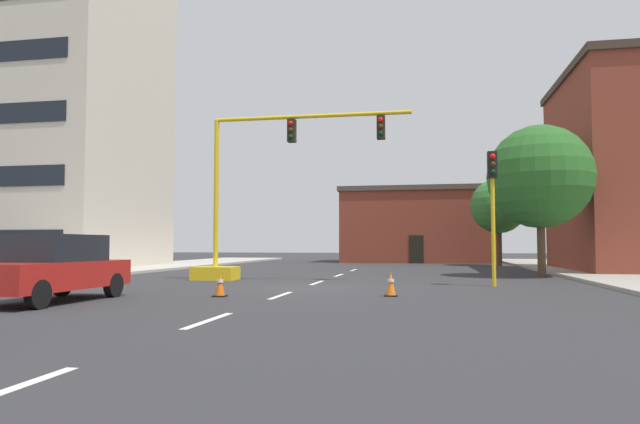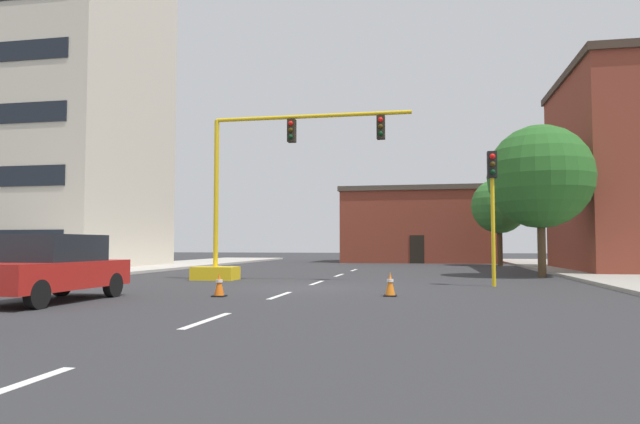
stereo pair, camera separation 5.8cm
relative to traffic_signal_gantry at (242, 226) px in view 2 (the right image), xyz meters
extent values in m
plane|color=#2D2D30|center=(3.37, -3.51, -2.25)|extent=(160.00, 160.00, 0.00)
cube|color=#B2ADA3|center=(-9.75, 4.49, -2.18)|extent=(6.00, 56.00, 0.14)
cube|color=#9E998E|center=(16.49, 4.49, -2.18)|extent=(6.00, 56.00, 0.14)
cube|color=silver|center=(3.37, -12.01, -2.24)|extent=(0.16, 2.40, 0.01)
cube|color=silver|center=(3.37, -6.51, -2.24)|extent=(0.16, 2.40, 0.01)
cube|color=silver|center=(3.37, -1.01, -2.24)|extent=(0.16, 2.40, 0.01)
cube|color=silver|center=(3.37, 4.49, -2.24)|extent=(0.16, 2.40, 0.01)
cube|color=silver|center=(3.37, 9.99, -2.24)|extent=(0.16, 2.40, 0.01)
cube|color=beige|center=(-16.24, 9.18, 7.98)|extent=(12.69, 10.59, 20.46)
cube|color=brown|center=(6.72, 25.88, 0.64)|extent=(12.22, 7.15, 5.76)
cube|color=#4C4238|center=(6.72, 25.88, 3.72)|extent=(12.52, 7.45, 0.40)
cube|color=black|center=(6.72, 22.28, -1.15)|extent=(1.10, 0.06, 2.20)
cube|color=yellow|center=(-1.16, 0.00, -1.97)|extent=(1.80, 1.20, 0.55)
cylinder|color=yellow|center=(-1.16, 0.00, 1.40)|extent=(0.20, 0.20, 6.20)
cylinder|color=yellow|center=(2.93, 0.00, 4.50)|extent=(8.18, 0.16, 0.16)
cube|color=black|center=(2.11, 0.00, 3.93)|extent=(0.32, 0.36, 0.95)
sphere|color=red|center=(2.11, -0.19, 4.20)|extent=(0.20, 0.20, 0.20)
sphere|color=#38280A|center=(2.11, -0.19, 3.92)|extent=(0.20, 0.20, 0.20)
sphere|color=black|center=(2.11, -0.19, 3.64)|extent=(0.20, 0.20, 0.20)
cube|color=black|center=(5.79, 0.00, 3.93)|extent=(0.32, 0.36, 0.95)
sphere|color=red|center=(5.79, -0.19, 4.20)|extent=(0.20, 0.20, 0.20)
sphere|color=#38280A|center=(5.79, -0.19, 3.92)|extent=(0.20, 0.20, 0.20)
sphere|color=black|center=(5.79, -0.19, 3.64)|extent=(0.20, 0.20, 0.20)
cylinder|color=yellow|center=(9.88, -1.63, 0.15)|extent=(0.14, 0.14, 4.80)
cube|color=black|center=(9.88, -1.63, 2.08)|extent=(0.32, 0.36, 0.95)
sphere|color=red|center=(9.88, -1.82, 2.35)|extent=(0.20, 0.20, 0.20)
sphere|color=#38280A|center=(9.88, -1.82, 2.07)|extent=(0.20, 0.20, 0.20)
sphere|color=black|center=(9.88, -1.82, 1.79)|extent=(0.20, 0.20, 0.20)
cylinder|color=#4C3823|center=(12.48, 18.41, -0.88)|extent=(0.36, 0.36, 2.73)
sphere|color=#33702D|center=(12.48, 18.41, 1.92)|extent=(3.83, 3.83, 3.83)
cylinder|color=#4C3823|center=(12.67, 4.66, -0.84)|extent=(0.36, 0.36, 2.81)
sphere|color=#286023|center=(12.67, 4.66, 2.34)|extent=(4.73, 4.73, 4.73)
cube|color=#B21E19|center=(-1.98, -9.40, -1.56)|extent=(1.94, 4.54, 0.70)
cube|color=#1E2328|center=(-1.97, -9.30, -0.86)|extent=(1.75, 2.34, 0.70)
cylinder|color=black|center=(-2.77, -7.85, -1.91)|extent=(0.23, 0.68, 0.68)
cylinder|color=black|center=(-1.12, -7.89, -1.91)|extent=(0.23, 0.68, 0.68)
cylinder|color=black|center=(-1.18, -10.95, -1.91)|extent=(0.23, 0.68, 0.68)
cube|color=black|center=(1.77, -7.18, -2.23)|extent=(0.36, 0.36, 0.04)
cone|color=orange|center=(1.77, -7.18, -1.88)|extent=(0.28, 0.28, 0.65)
cylinder|color=white|center=(1.77, -7.18, -1.80)|extent=(0.19, 0.19, 0.08)
cube|color=black|center=(6.54, -6.18, -2.23)|extent=(0.36, 0.36, 0.04)
cone|color=orange|center=(6.54, -6.18, -1.87)|extent=(0.28, 0.28, 0.66)
cylinder|color=white|center=(6.54, -6.18, -1.79)|extent=(0.19, 0.19, 0.08)
camera|label=1|loc=(7.58, -22.52, -0.76)|focal=31.77mm
camera|label=2|loc=(7.64, -22.51, -0.76)|focal=31.77mm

